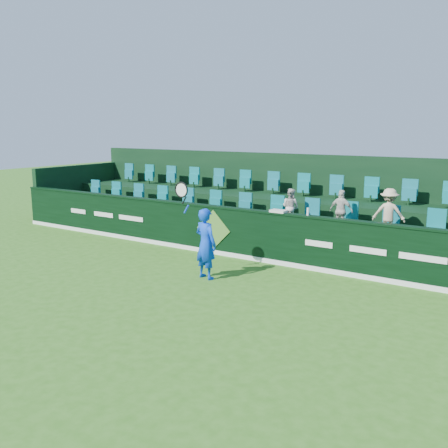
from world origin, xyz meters
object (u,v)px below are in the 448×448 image
Objects in this scene: tennis_player at (205,243)px; spectator_right at (389,213)px; spectator_middle at (341,211)px; spectator_left at (290,207)px; towel at (278,211)px; drinks_bottle at (308,212)px.

tennis_player is 1.91× the size of spectator_right.
tennis_player reaches higher than spectator_middle.
tennis_player is 3.26m from spectator_left.
towel is at bearing 46.71° from spectator_middle.
towel is at bearing 180.00° from drinks_bottle.
spectator_middle reaches higher than spectator_left.
spectator_middle is 1.21m from spectator_right.
drinks_bottle is at bearing 24.60° from spectator_right.
spectator_right is at bearing -170.69° from spectator_left.
spectator_left is 1.45m from spectator_middle.
drinks_bottle is (1.01, -1.12, 0.13)m from spectator_left.
spectator_left is 0.85× the size of spectator_right.
drinks_bottle is (0.81, 0.00, 0.06)m from towel.
spectator_middle is (1.45, 0.00, 0.03)m from spectator_left.
drinks_bottle is (-1.65, -1.12, 0.04)m from spectator_right.
spectator_right is 2.00m from drinks_bottle.
tennis_player reaches higher than spectator_right.
spectator_middle is 1.67m from towel.
drinks_bottle is (1.64, 2.04, 0.60)m from tennis_player.
towel is (0.21, -1.12, 0.07)m from spectator_left.
spectator_right is (1.21, 0.00, 0.06)m from spectator_middle.
spectator_right is at bearing 43.89° from tennis_player.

